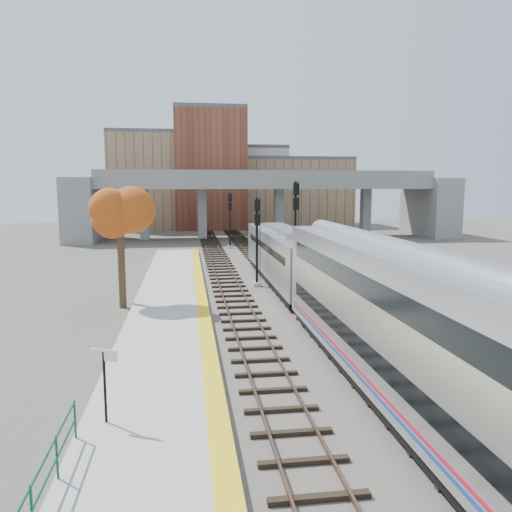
{
  "coord_description": "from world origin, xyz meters",
  "views": [
    {
      "loc": [
        -6.19,
        -25.79,
        7.39
      ],
      "look_at": [
        -1.38,
        8.7,
        2.5
      ],
      "focal_mm": 35.0,
      "sensor_mm": 36.0,
      "label": 1
    }
  ],
  "objects": [
    {
      "name": "signal_mast_near",
      "position": [
        -1.1,
        10.2,
        3.17
      ],
      "size": [
        0.6,
        0.64,
        6.57
      ],
      "color": "#9E9E99",
      "rests_on": "ground"
    },
    {
      "name": "car_a",
      "position": [
        11.13,
        23.46,
        0.7
      ],
      "size": [
        2.8,
        4.16,
        1.31
      ],
      "primitive_type": "imported",
      "rotation": [
        0.0,
        0.0,
        -0.36
      ],
      "color": "#99999E",
      "rests_on": "parking_lot"
    },
    {
      "name": "ground",
      "position": [
        0.0,
        0.0,
        0.0
      ],
      "size": [
        160.0,
        160.0,
        0.0
      ],
      "primitive_type": "plane",
      "color": "#47423D",
      "rests_on": "ground"
    },
    {
      "name": "signal_mast_mid",
      "position": [
        3.0,
        15.79,
        4.0
      ],
      "size": [
        0.6,
        0.64,
        7.8
      ],
      "color": "#9E9E99",
      "rests_on": "ground"
    },
    {
      "name": "car_c",
      "position": [
        15.75,
        30.23,
        0.71
      ],
      "size": [
        2.41,
        4.81,
        1.34
      ],
      "primitive_type": "imported",
      "rotation": [
        0.0,
        0.0,
        -0.12
      ],
      "color": "#99999E",
      "rests_on": "parking_lot"
    },
    {
      "name": "yellow_strip",
      "position": [
        -5.35,
        0.0,
        0.35
      ],
      "size": [
        0.7,
        60.0,
        0.01
      ],
      "primitive_type": "cube",
      "color": "yellow",
      "rests_on": "platform"
    },
    {
      "name": "station_sign",
      "position": [
        -8.7,
        -11.14,
        1.98
      ],
      "size": [
        0.84,
        0.41,
        2.27
      ],
      "rotation": [
        0.0,
        0.0,
        -0.42
      ],
      "color": "black",
      "rests_on": "platform"
    },
    {
      "name": "coach",
      "position": [
        1.0,
        -11.92,
        2.8
      ],
      "size": [
        3.03,
        25.0,
        5.0
      ],
      "color": "#A8AAB2",
      "rests_on": "ground"
    },
    {
      "name": "parking_lot",
      "position": [
        14.0,
        28.0,
        0.02
      ],
      "size": [
        14.0,
        18.0,
        0.04
      ],
      "primitive_type": "cube",
      "color": "black",
      "rests_on": "ground"
    },
    {
      "name": "car_b",
      "position": [
        15.65,
        29.26,
        0.66
      ],
      "size": [
        2.35,
        3.96,
        1.23
      ],
      "primitive_type": "imported",
      "rotation": [
        0.0,
        0.0,
        0.3
      ],
      "color": "#99999E",
      "rests_on": "parking_lot"
    },
    {
      "name": "buildings_far",
      "position": [
        1.26,
        66.57,
        7.88
      ],
      "size": [
        43.0,
        21.0,
        20.6
      ],
      "color": "#927454",
      "rests_on": "ground"
    },
    {
      "name": "tree",
      "position": [
        -10.15,
        4.91,
        5.67
      ],
      "size": [
        3.6,
        3.6,
        7.64
      ],
      "color": "#382619",
      "rests_on": "ground"
    },
    {
      "name": "platform",
      "position": [
        -7.25,
        0.0,
        0.17
      ],
      "size": [
        4.5,
        60.0,
        0.35
      ],
      "primitive_type": "cube",
      "color": "#9E9E99",
      "rests_on": "ground"
    },
    {
      "name": "locomotive",
      "position": [
        1.0,
        10.69,
        2.28
      ],
      "size": [
        3.02,
        19.05,
        4.1
      ],
      "color": "#A8AAB2",
      "rests_on": "ground"
    },
    {
      "name": "overpass",
      "position": [
        4.92,
        45.0,
        5.81
      ],
      "size": [
        54.0,
        12.0,
        9.5
      ],
      "color": "slate",
      "rests_on": "ground"
    },
    {
      "name": "signal_mast_far",
      "position": [
        -1.1,
        33.06,
        3.22
      ],
      "size": [
        0.6,
        0.64,
        6.65
      ],
      "color": "#9E9E99",
      "rests_on": "ground"
    },
    {
      "name": "tracks",
      "position": [
        0.93,
        12.5,
        0.08
      ],
      "size": [
        10.7,
        95.0,
        0.25
      ],
      "color": "black",
      "rests_on": "ground"
    }
  ]
}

